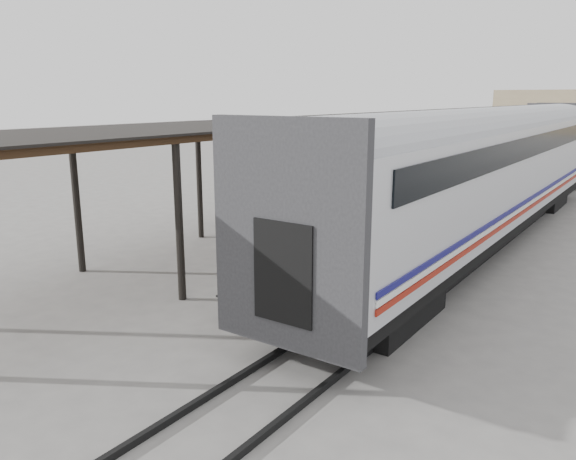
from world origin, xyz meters
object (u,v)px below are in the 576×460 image
(baggage_cart, at_px, (276,279))
(pedestrian, at_px, (411,175))
(luggage_tug, at_px, (410,189))
(porter, at_px, (267,245))

(baggage_cart, height_order, pedestrian, pedestrian)
(baggage_cart, relative_size, luggage_tug, 1.67)
(luggage_tug, bearing_deg, porter, -56.59)
(porter, height_order, pedestrian, porter)
(luggage_tug, xyz_separation_m, pedestrian, (-0.88, 2.12, 0.38))
(luggage_tug, distance_m, pedestrian, 2.33)
(luggage_tug, relative_size, pedestrian, 0.84)
(porter, bearing_deg, pedestrian, 17.01)
(baggage_cart, bearing_deg, luggage_tug, 112.40)
(baggage_cart, distance_m, luggage_tug, 15.81)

